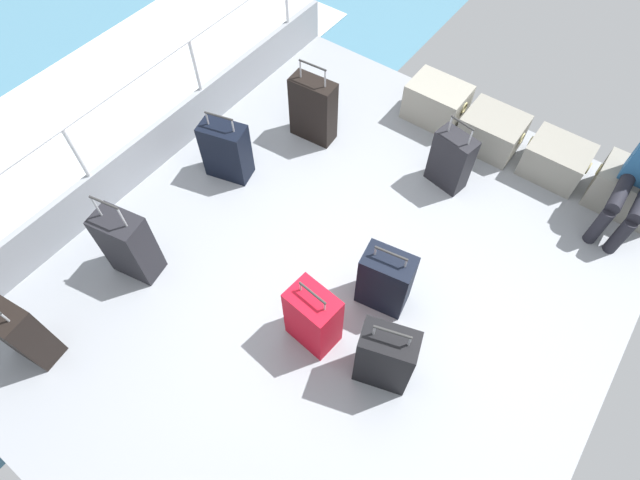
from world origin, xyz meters
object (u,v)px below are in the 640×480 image
cargo_crate_3 (629,191)px  suitcase_2 (385,280)px  suitcase_1 (385,357)px  suitcase_5 (226,151)px  suitcase_0 (451,160)px  cargo_crate_0 (436,102)px  suitcase_7 (21,333)px  suitcase_8 (313,318)px  cargo_crate_1 (492,131)px  suitcase_6 (128,245)px  cargo_crate_2 (556,160)px  suitcase_4 (313,110)px

cargo_crate_3 → suitcase_2: size_ratio=0.91×
suitcase_1 → suitcase_5: bearing=159.8°
suitcase_0 → suitcase_1: bearing=-75.2°
cargo_crate_0 → suitcase_5: bearing=-123.4°
suitcase_7 → suitcase_8: size_ratio=1.08×
cargo_crate_1 → suitcase_2: 2.14m
suitcase_6 → suitcase_1: bearing=11.2°
cargo_crate_2 → cargo_crate_3: bearing=0.4°
cargo_crate_0 → suitcase_0: bearing=-53.7°
suitcase_8 → suitcase_7: bearing=-140.4°
cargo_crate_0 → suitcase_8: 2.79m
suitcase_4 → suitcase_8: size_ratio=1.21×
suitcase_2 → cargo_crate_1: bearing=91.9°
suitcase_0 → suitcase_4: size_ratio=0.88×
suitcase_1 → suitcase_4: 2.59m
suitcase_7 → suitcase_4: bearing=84.2°
cargo_crate_3 → suitcase_8: (-1.54, -2.75, 0.11)m
cargo_crate_1 → suitcase_7: bearing=-114.2°
suitcase_7 → suitcase_8: 2.13m
cargo_crate_0 → cargo_crate_2: size_ratio=1.06×
suitcase_4 → cargo_crate_3: bearing=18.5°
cargo_crate_3 → suitcase_4: bearing=-161.5°
suitcase_7 → cargo_crate_3: bearing=52.2°
suitcase_4 → suitcase_7: size_ratio=1.12×
cargo_crate_1 → cargo_crate_3: 1.35m
cargo_crate_2 → suitcase_4: size_ratio=0.68×
suitcase_0 → cargo_crate_1: bearing=80.7°
suitcase_0 → suitcase_5: bearing=-147.1°
cargo_crate_1 → suitcase_5: suitcase_5 is taller
cargo_crate_2 → suitcase_1: suitcase_1 is taller
suitcase_0 → suitcase_8: (-0.08, -2.03, 0.01)m
cargo_crate_0 → suitcase_1: size_ratio=0.79×
suitcase_0 → cargo_crate_3: bearing=26.2°
suitcase_0 → cargo_crate_0: bearing=126.3°
cargo_crate_3 → cargo_crate_1: bearing=-179.2°
cargo_crate_1 → suitcase_4: bearing=-148.2°
suitcase_8 → suitcase_1: bearing=4.8°
suitcase_5 → suitcase_6: (0.09, -1.27, 0.05)m
cargo_crate_2 → suitcase_7: (-2.50, -4.10, 0.15)m
suitcase_2 → cargo_crate_3: bearing=59.4°
cargo_crate_1 → suitcase_8: bearing=-94.0°
cargo_crate_2 → suitcase_8: size_ratio=0.82×
cargo_crate_0 → suitcase_1: suitcase_1 is taller
suitcase_2 → suitcase_8: size_ratio=0.99×
cargo_crate_3 → suitcase_7: bearing=-127.8°
suitcase_1 → suitcase_8: (-0.60, -0.05, -0.02)m
suitcase_0 → suitcase_7: bearing=-116.9°
cargo_crate_1 → cargo_crate_2: (0.66, 0.01, -0.00)m
cargo_crate_3 → cargo_crate_0: bearing=179.9°
cargo_crate_2 → suitcase_5: (-2.53, -1.85, 0.12)m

